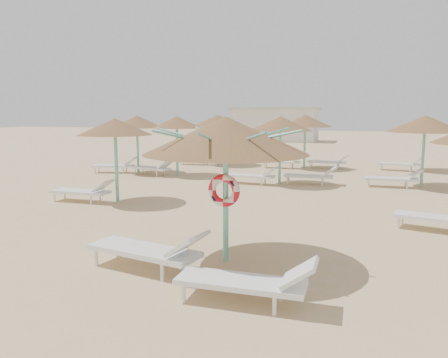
% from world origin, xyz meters
% --- Properties ---
extents(ground, '(120.00, 120.00, 0.00)m').
position_xyz_m(ground, '(0.00, 0.00, 0.00)').
color(ground, tan).
rests_on(ground, ground).
extents(main_palapa, '(3.08, 3.08, 2.76)m').
position_xyz_m(main_palapa, '(0.45, 0.34, 2.40)').
color(main_palapa, '#70C2AD').
rests_on(main_palapa, ground).
extents(lounger_main_a, '(2.38, 1.09, 0.83)m').
position_xyz_m(lounger_main_a, '(-0.66, -0.60, 0.40)').
color(lounger_main_a, white).
rests_on(lounger_main_a, ground).
extents(lounger_main_b, '(2.10, 0.68, 0.76)m').
position_xyz_m(lounger_main_b, '(1.39, -1.35, 0.36)').
color(lounger_main_b, white).
rests_on(lounger_main_b, ground).
extents(palapa_field, '(21.78, 13.97, 2.71)m').
position_xyz_m(palapa_field, '(2.06, 10.23, 2.30)').
color(palapa_field, '#70C2AD').
rests_on(palapa_field, ground).
extents(service_hut, '(8.40, 4.40, 3.25)m').
position_xyz_m(service_hut, '(-6.00, 35.00, 1.64)').
color(service_hut, silver).
rests_on(service_hut, ground).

